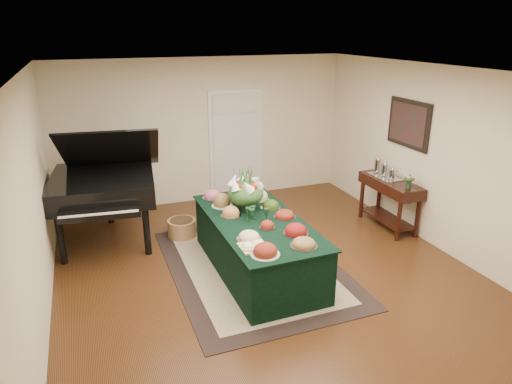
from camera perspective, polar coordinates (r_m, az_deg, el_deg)
name	(u,v)px	position (r m, az deg, el deg)	size (l,w,h in m)	color
ground	(264,269)	(6.49, 0.96, -9.61)	(6.00, 6.00, 0.00)	black
area_rug	(254,266)	(6.54, -0.30, -9.27)	(2.27, 3.17, 0.01)	black
kitchen_doorway	(236,146)	(8.91, -2.56, 5.79)	(1.05, 0.07, 2.10)	white
buffet_table	(257,245)	(6.28, 0.12, -6.67)	(1.17, 2.44, 0.76)	black
food_platters	(256,214)	(6.19, -0.03, -2.72)	(1.02, 2.30, 0.15)	silver
cutting_board	(253,244)	(5.38, -0.37, -6.54)	(0.32, 0.32, 0.10)	tan
green_goblets	(255,214)	(6.08, -0.14, -2.74)	(0.29, 0.21, 0.18)	#14331D
floral_centerpiece	(246,189)	(6.35, -1.28, 0.35)	(0.52, 0.52, 0.52)	#14331D
grand_piano	(104,184)	(7.33, -18.52, 0.90)	(1.80, 1.98, 1.85)	black
wicker_basket	(182,228)	(7.46, -9.24, -4.50)	(0.45, 0.45, 0.28)	olive
mahogany_sideboard	(390,191)	(7.86, 16.40, 0.13)	(0.45, 1.22, 0.83)	black
tea_service	(384,170)	(7.92, 15.74, 2.70)	(0.34, 0.58, 0.30)	silver
pink_bouquet	(409,179)	(7.44, 18.62, 1.58)	(0.18, 0.18, 0.23)	#14331D
wall_painting	(409,124)	(7.71, 18.53, 8.10)	(0.05, 0.95, 0.75)	black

